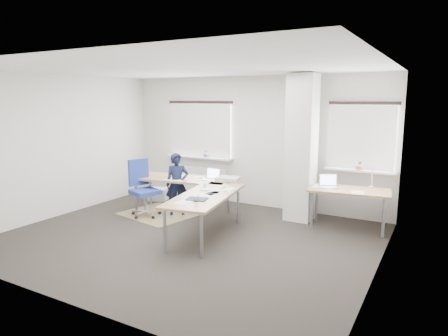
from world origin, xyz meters
The scene contains 8 objects.
ground centered at (0.00, 0.00, 0.00)m, with size 6.00×6.00×0.00m, color black.
room_shell centered at (0.18, 0.45, 1.75)m, with size 6.04×5.04×2.82m.
floor_mat centered at (-1.31, 0.89, 0.00)m, with size 1.40×1.19×0.01m, color olive.
white_crate centered at (-2.06, 1.78, 0.14)m, with size 0.46×0.32×0.27m, color white.
desk_main centered at (-0.32, 0.73, 0.69)m, with size 2.82×2.63×0.96m.
desk_side centered at (2.25, 1.81, 0.69)m, with size 1.48×0.87×1.22m.
task_chair centered at (-1.49, 0.66, 0.31)m, with size 0.65×0.63×1.13m.
person centered at (-0.95, 1.04, 0.63)m, with size 0.46×0.30×1.26m, color black.
Camera 1 is at (3.68, -5.33, 2.31)m, focal length 32.00 mm.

